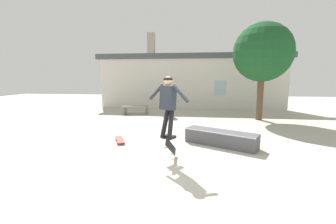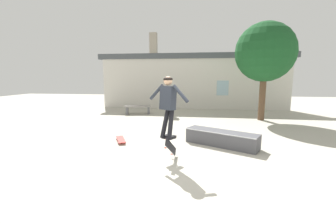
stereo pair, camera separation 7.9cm
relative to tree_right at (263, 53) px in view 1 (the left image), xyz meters
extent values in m
plane|color=#B2AD9E|center=(-3.36, -6.44, -3.12)|extent=(40.00, 40.00, 0.00)
cube|color=beige|center=(-3.36, 3.36, -1.55)|extent=(11.69, 0.40, 3.14)
cube|color=#474C51|center=(-3.36, 3.36, 0.19)|extent=(12.27, 0.52, 0.34)
cube|color=gray|center=(-5.86, 3.36, 1.00)|extent=(0.44, 0.44, 1.26)
cube|color=#99B7C6|center=(-1.52, 3.15, -1.77)|extent=(0.70, 0.02, 0.90)
cylinder|color=brown|center=(0.00, 0.00, -2.05)|extent=(0.29, 0.29, 2.13)
sphere|color=#194C23|center=(0.00, 0.00, 0.02)|extent=(2.68, 2.68, 2.68)
cube|color=gray|center=(-6.25, 0.85, -2.68)|extent=(1.48, 0.78, 0.08)
cube|color=slate|center=(-6.82, 0.71, -2.92)|extent=(0.21, 0.41, 0.39)
cube|color=slate|center=(-5.68, 0.99, -2.92)|extent=(0.21, 0.41, 0.39)
cube|color=#4C4C51|center=(-2.23, -4.38, -2.89)|extent=(2.14, 1.47, 0.44)
cube|color=#B7B7BC|center=(-2.35, -4.62, -2.69)|extent=(1.90, 1.01, 0.02)
cube|color=#282D38|center=(-3.63, -5.76, -1.58)|extent=(0.43, 0.40, 0.57)
sphere|color=tan|center=(-3.63, -5.76, -1.18)|extent=(0.29, 0.29, 0.21)
ellipsoid|color=black|center=(-3.63, -5.76, -1.14)|extent=(0.30, 0.30, 0.12)
cylinder|color=black|center=(-3.70, -5.71, -2.18)|extent=(0.29, 0.27, 0.78)
cube|color=black|center=(-3.69, -5.69, -2.54)|extent=(0.23, 0.27, 0.07)
cylinder|color=black|center=(-3.56, -5.81, -2.18)|extent=(0.20, 0.32, 0.78)
cube|color=black|center=(-3.55, -5.78, -2.54)|extent=(0.23, 0.27, 0.07)
cylinder|color=#282D38|center=(-3.95, -5.56, -1.46)|extent=(0.42, 0.31, 0.41)
cylinder|color=#282D38|center=(-3.32, -5.96, -1.46)|extent=(0.42, 0.31, 0.41)
cube|color=black|center=(-3.56, -5.79, -2.77)|extent=(0.17, 0.81, 0.65)
cylinder|color=#DB3D33|center=(-3.55, -5.51, -2.84)|extent=(0.06, 0.06, 0.05)
cylinder|color=#DB3D33|center=(-3.56, -5.63, -3.01)|extent=(0.06, 0.06, 0.05)
cylinder|color=#DB3D33|center=(-3.64, -5.94, -2.54)|extent=(0.06, 0.06, 0.05)
cylinder|color=#DB3D33|center=(-3.65, -6.06, -2.71)|extent=(0.06, 0.06, 0.05)
cube|color=red|center=(-5.34, -4.40, -3.04)|extent=(0.56, 0.84, 0.02)
cylinder|color=silver|center=(-5.55, -4.22, -3.09)|extent=(0.04, 0.06, 0.05)
cylinder|color=silver|center=(-5.35, -4.12, -3.09)|extent=(0.04, 0.06, 0.05)
cylinder|color=silver|center=(-5.33, -4.68, -3.09)|extent=(0.04, 0.06, 0.05)
cylinder|color=silver|center=(-5.12, -4.58, -3.09)|extent=(0.04, 0.06, 0.05)
camera|label=1|loc=(-2.96, -11.00, -1.08)|focal=24.00mm
camera|label=2|loc=(-2.89, -10.99, -1.08)|focal=24.00mm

